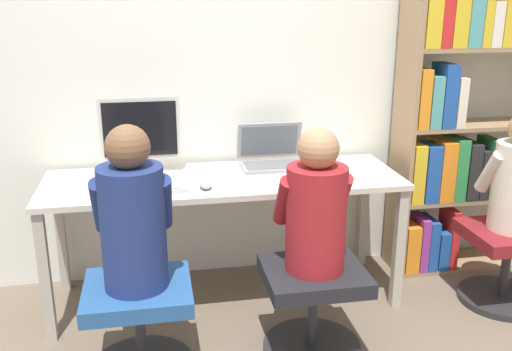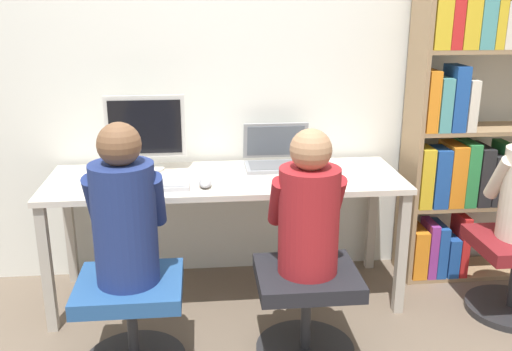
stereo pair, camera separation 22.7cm
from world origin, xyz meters
name	(u,v)px [view 2 (the right image)]	position (x,y,z in m)	size (l,w,h in m)	color
ground_plane	(231,324)	(0.00, 0.00, 0.00)	(14.00, 14.00, 0.00)	brown
wall_back	(221,56)	(0.00, 0.68, 1.30)	(10.00, 0.05, 2.60)	silver
desk	(226,190)	(0.00, 0.31, 0.63)	(1.88, 0.61, 0.70)	beige
desktop_monitor	(146,133)	(-0.42, 0.47, 0.92)	(0.43, 0.18, 0.41)	beige
laptop	(278,158)	(0.30, 0.48, 0.75)	(0.37, 0.29, 0.23)	gray
keyboard	(147,186)	(-0.40, 0.16, 0.72)	(0.42, 0.16, 0.03)	#B2B2B7
computer_mouse_by_keyboard	(205,183)	(-0.11, 0.15, 0.72)	(0.06, 0.12, 0.04)	#99999E
office_chair_left	(132,316)	(-0.46, -0.30, 0.26)	(0.47, 0.47, 0.43)	#262628
office_chair_right	(306,305)	(0.34, -0.28, 0.26)	(0.47, 0.47, 0.43)	#262628
person_at_monitor	(124,213)	(-0.46, -0.29, 0.75)	(0.33, 0.32, 0.71)	navy
person_at_laptop	(309,210)	(0.34, -0.28, 0.73)	(0.33, 0.31, 0.66)	maroon
bookshelf	(470,130)	(1.39, 0.43, 0.90)	(0.95, 0.29, 1.80)	#997A56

